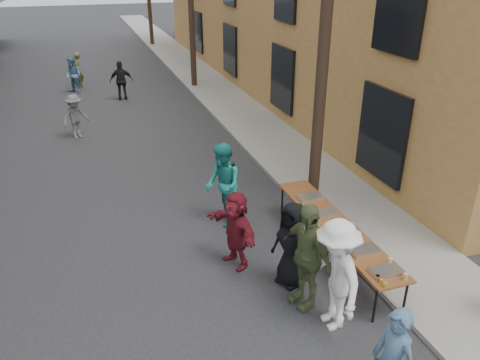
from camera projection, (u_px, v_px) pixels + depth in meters
ground at (157, 328)px, 7.57m from camera, size 120.00×120.00×0.00m
sidewalk at (209, 85)px, 21.82m from camera, size 2.20×60.00×0.10m
utility_pole_near at (327, 8)px, 9.45m from camera, size 0.26×0.26×9.00m
serving_table at (335, 226)px, 9.09m from camera, size 0.70×4.00×0.75m
catering_tray_sausage at (386, 271)px, 7.65m from camera, size 0.50×0.33×0.08m
catering_tray_foil_b at (364, 250)px, 8.21m from camera, size 0.50×0.33×0.08m
catering_tray_buns at (343, 230)px, 8.80m from camera, size 0.50×0.33×0.08m
catering_tray_foil_d at (326, 213)px, 9.40m from camera, size 0.50×0.33×0.08m
catering_tray_buns_end at (310, 198)px, 10.00m from camera, size 0.50×0.33×0.08m
condiment_jar_a at (385, 285)px, 7.33m from camera, size 0.07×0.07×0.08m
condiment_jar_b at (381, 281)px, 7.42m from camera, size 0.07×0.07×0.08m
condiment_jar_c at (378, 278)px, 7.50m from camera, size 0.07×0.07×0.08m
cup_stack at (406, 277)px, 7.49m from camera, size 0.08×0.08×0.12m
guest_front_a at (292, 245)px, 8.30m from camera, size 0.79×0.94×1.64m
guest_front_c at (223, 185)px, 10.21m from camera, size 0.73×0.92×1.88m
guest_front_d at (335, 275)px, 7.27m from camera, size 0.75×1.27×1.93m
guest_front_e at (306, 256)px, 7.74m from camera, size 0.75×1.22×1.94m
guest_queue_back at (236, 229)px, 8.86m from camera, size 0.86×1.51×1.55m
passerby_left at (75, 117)px, 15.26m from camera, size 1.09×0.97×1.47m
passerby_mid at (121, 81)px, 19.37m from camera, size 0.98×0.48×1.62m
passerby_right at (78, 70)px, 21.19m from camera, size 0.50×0.65×1.60m
passerby_far at (73, 75)px, 20.44m from camera, size 0.95×0.94×1.54m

